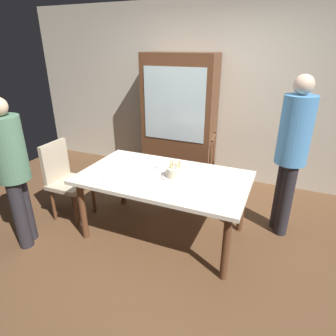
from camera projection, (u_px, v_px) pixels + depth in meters
The scene contains 14 objects.
ground at pixel (164, 233), 3.29m from camera, with size 6.40×6.40×0.00m, color brown.
back_wall at pixel (213, 95), 4.33m from camera, with size 6.40×0.10×2.60m, color beige.
dining_table at pixel (164, 183), 3.03m from camera, with size 1.77×1.01×0.73m.
birthday_cake at pixel (175, 173), 2.94m from camera, with size 0.28×0.28×0.18m.
plate_near_celebrant at pixel (112, 176), 2.98m from camera, with size 0.22×0.22×0.01m, color silver.
plate_far_side at pixel (165, 166), 3.22m from camera, with size 0.22×0.22×0.01m, color silver.
fork_near_celebrant at pixel (99, 174), 3.03m from camera, with size 0.18×0.02×0.01m, color silver.
fork_far_side at pixel (152, 164), 3.29m from camera, with size 0.18×0.02×0.01m, color silver.
fork_near_guest at pixel (189, 192), 2.66m from camera, with size 0.18×0.02×0.01m, color silver.
chair_spindle_back at pixel (198, 171), 3.76m from camera, with size 0.51×0.51×0.95m.
chair_upholstered at pixel (64, 176), 3.45m from camera, with size 0.45×0.45×0.95m.
person_celebrant at pixel (12, 167), 2.79m from camera, with size 0.32×0.32×1.58m.
person_guest at pixel (292, 149), 2.96m from camera, with size 0.32×0.32×1.75m.
china_cabinet at pixel (179, 119), 4.38m from camera, with size 1.10×0.45×1.90m.
Camera 1 is at (1.11, -2.48, 2.00)m, focal length 30.47 mm.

